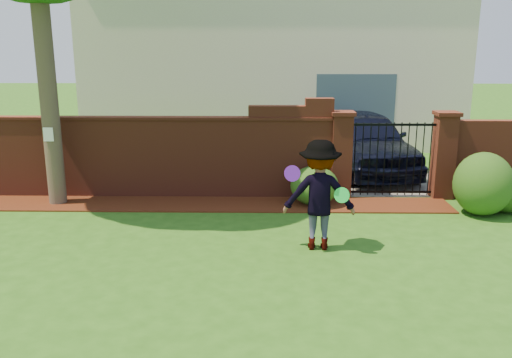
{
  "coord_description": "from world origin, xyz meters",
  "views": [
    {
      "loc": [
        0.75,
        -7.32,
        3.24
      ],
      "look_at": [
        0.6,
        1.4,
        1.05
      ],
      "focal_mm": 37.47,
      "sensor_mm": 36.0,
      "label": 1
    }
  ],
  "objects_px": {
    "frisbee_purple": "(292,173)",
    "frisbee_green": "(342,195)",
    "man": "(319,196)",
    "car": "(367,143)"
  },
  "relations": [
    {
      "from": "frisbee_purple",
      "to": "frisbee_green",
      "type": "relative_size",
      "value": 1.03
    },
    {
      "from": "man",
      "to": "frisbee_purple",
      "type": "bearing_deg",
      "value": 31.75
    },
    {
      "from": "frisbee_purple",
      "to": "man",
      "type": "bearing_deg",
      "value": 27.99
    },
    {
      "from": "frisbee_purple",
      "to": "car",
      "type": "bearing_deg",
      "value": 68.49
    },
    {
      "from": "man",
      "to": "frisbee_purple",
      "type": "distance_m",
      "value": 0.66
    },
    {
      "from": "car",
      "to": "frisbee_green",
      "type": "relative_size",
      "value": 19.18
    },
    {
      "from": "man",
      "to": "car",
      "type": "bearing_deg",
      "value": -104.41
    },
    {
      "from": "frisbee_green",
      "to": "man",
      "type": "bearing_deg",
      "value": 142.55
    },
    {
      "from": "car",
      "to": "man",
      "type": "height_order",
      "value": "man"
    },
    {
      "from": "man",
      "to": "frisbee_purple",
      "type": "relative_size",
      "value": 7.1
    }
  ]
}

